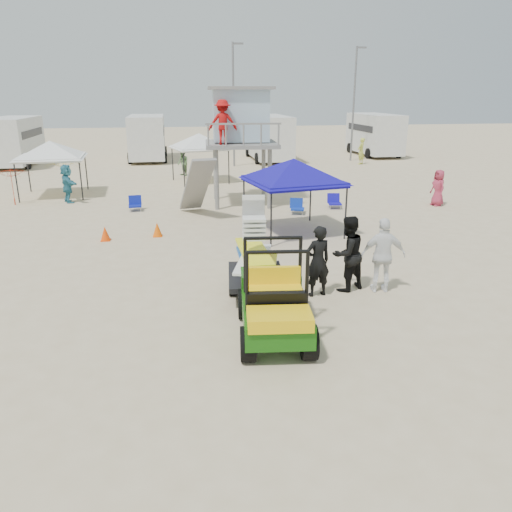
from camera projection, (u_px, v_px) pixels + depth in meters
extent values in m
plane|color=beige|center=(256.00, 378.00, 8.93)|extent=(140.00, 140.00, 0.00)
cube|color=#15540D|center=(274.00, 311.00, 10.28)|extent=(1.59, 2.77, 0.46)
cube|color=yellow|center=(274.00, 298.00, 10.20)|extent=(1.28, 0.87, 0.25)
cylinder|color=black|center=(254.00, 345.00, 9.38)|extent=(0.37, 0.70, 0.68)
cube|color=black|center=(256.00, 276.00, 12.47)|extent=(1.57, 2.12, 0.13)
cylinder|color=black|center=(233.00, 286.00, 12.45)|extent=(0.27, 0.54, 0.52)
imported|color=black|center=(318.00, 261.00, 12.30)|extent=(0.73, 0.55, 1.80)
imported|color=black|center=(347.00, 254.00, 12.64)|extent=(1.17, 1.07, 1.95)
imported|color=white|center=(383.00, 255.00, 12.54)|extent=(1.19, 0.64, 1.92)
cylinder|color=gray|center=(219.00, 180.00, 21.35)|extent=(0.19, 0.19, 2.61)
cube|color=gray|center=(241.00, 144.00, 22.17)|extent=(3.32, 3.32, 0.17)
cube|color=#A7C5D8|center=(240.00, 115.00, 22.08)|extent=(2.53, 2.24, 2.19)
imported|color=#B20F0F|center=(224.00, 122.00, 20.75)|extent=(1.18, 0.68, 1.83)
cylinder|color=black|center=(262.00, 217.00, 16.41)|extent=(0.06, 0.06, 1.93)
pyramid|color=#150E99|center=(294.00, 158.00, 17.39)|extent=(3.41, 3.41, 0.80)
cube|color=#150E99|center=(293.00, 181.00, 17.64)|extent=(3.41, 3.41, 0.18)
cylinder|color=black|center=(15.00, 182.00, 22.93)|extent=(0.06, 0.06, 1.92)
pyramid|color=white|center=(49.00, 141.00, 23.94)|extent=(3.16, 3.16, 0.80)
cube|color=white|center=(51.00, 158.00, 24.18)|extent=(3.16, 3.16, 0.18)
cylinder|color=black|center=(178.00, 168.00, 26.84)|extent=(0.06, 0.06, 1.97)
pyramid|color=white|center=(199.00, 133.00, 27.69)|extent=(3.25, 3.25, 0.80)
cube|color=white|center=(199.00, 148.00, 27.94)|extent=(3.25, 3.25, 0.18)
imported|color=red|center=(13.00, 187.00, 22.39)|extent=(2.14, 2.17, 1.68)
imported|color=yellow|center=(65.00, 176.00, 25.41)|extent=(2.46, 2.47, 1.66)
cone|color=#FF5E08|center=(157.00, 229.00, 17.67)|extent=(0.34, 0.34, 0.50)
cone|color=#FF4708|center=(105.00, 234.00, 17.15)|extent=(0.34, 0.34, 0.50)
cube|color=#0D1A93|center=(135.00, 206.00, 21.46)|extent=(0.58, 0.54, 0.06)
cube|color=#0D1A93|center=(135.00, 200.00, 21.63)|extent=(0.55, 0.21, 0.44)
cylinder|color=#B2B2B7|center=(130.00, 210.00, 21.28)|extent=(0.03, 0.03, 0.20)
cube|color=#150FA6|center=(335.00, 204.00, 21.91)|extent=(0.62, 0.58, 0.06)
cube|color=#150FA6|center=(333.00, 198.00, 22.08)|extent=(0.56, 0.26, 0.44)
cylinder|color=#B2B2B7|center=(331.00, 207.00, 21.73)|extent=(0.03, 0.03, 0.20)
cube|color=#0F30A4|center=(298.00, 209.00, 20.91)|extent=(0.67, 0.64, 0.06)
cube|color=#0F30A4|center=(296.00, 203.00, 21.07)|extent=(0.57, 0.33, 0.44)
cylinder|color=#B2B2B7|center=(293.00, 213.00, 20.73)|extent=(0.03, 0.03, 0.20)
cube|color=silver|center=(14.00, 140.00, 34.61)|extent=(2.50, 6.80, 3.00)
cube|color=black|center=(13.00, 133.00, 34.47)|extent=(2.54, 5.44, 0.50)
cube|color=silver|center=(147.00, 136.00, 37.43)|extent=(2.50, 6.50, 3.00)
cube|color=black|center=(147.00, 130.00, 37.29)|extent=(2.54, 5.20, 0.50)
cylinder|color=black|center=(130.00, 158.00, 35.71)|extent=(0.25, 0.80, 0.80)
cube|color=silver|center=(269.00, 136.00, 37.44)|extent=(2.50, 7.00, 3.00)
cube|color=black|center=(269.00, 130.00, 37.30)|extent=(2.54, 5.60, 0.50)
cylinder|color=black|center=(257.00, 158.00, 35.57)|extent=(0.25, 0.80, 0.80)
cube|color=silver|center=(374.00, 133.00, 40.27)|extent=(2.50, 6.60, 3.00)
cube|color=black|center=(375.00, 128.00, 40.13)|extent=(2.54, 5.28, 0.50)
cylinder|color=black|center=(368.00, 153.00, 38.51)|extent=(0.25, 0.80, 0.80)
cylinder|color=slate|center=(234.00, 106.00, 33.46)|extent=(0.14, 0.14, 8.00)
cylinder|color=slate|center=(354.00, 105.00, 36.28)|extent=(0.14, 0.14, 8.00)
imported|color=teal|center=(67.00, 184.00, 22.97)|extent=(1.13, 1.70, 1.76)
imported|color=#C2CB4C|center=(361.00, 151.00, 35.37)|extent=(0.79, 0.78, 1.85)
imported|color=#577848|center=(183.00, 163.00, 30.39)|extent=(0.85, 0.94, 1.59)
imported|color=#A9304A|center=(438.00, 188.00, 22.34)|extent=(0.63, 0.86, 1.62)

